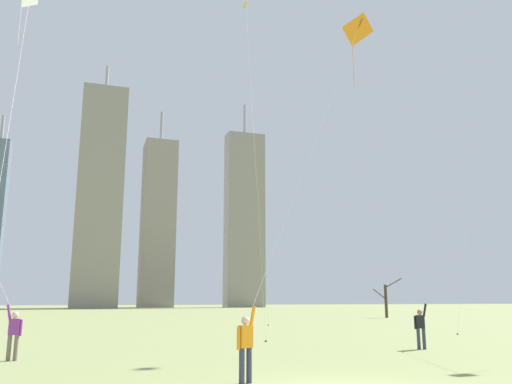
{
  "coord_description": "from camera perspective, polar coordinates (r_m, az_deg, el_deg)",
  "views": [
    {
      "loc": [
        -5.59,
        -10.8,
        2.03
      ],
      "look_at": [
        0.0,
        6.0,
        5.7
      ],
      "focal_mm": 36.53,
      "sensor_mm": 36.0,
      "label": 1
    }
  ],
  "objects": [
    {
      "name": "skyline_short_annex",
      "position": [
        131.49,
        -16.73,
        -0.23
      ],
      "size": [
        10.8,
        6.32,
        60.29
      ],
      "color": "gray",
      "rests_on": "ground"
    },
    {
      "name": "bare_tree_leftmost",
      "position": [
        62.96,
        14.04,
        -11.33
      ],
      "size": [
        2.97,
        2.11,
        4.48
      ],
      "color": "#423326",
      "rests_on": "ground"
    },
    {
      "name": "skyline_mid_tower_left",
      "position": [
        146.73,
        -10.7,
        -3.31
      ],
      "size": [
        8.84,
        9.2,
        55.24
      ],
      "color": "gray",
      "rests_on": "ground"
    },
    {
      "name": "kite_flyer_midfield_right_orange",
      "position": [
        14.09,
        1.66,
        -8.85
      ],
      "size": [
        5.52,
        2.25,
        11.89
      ],
      "color": "#33384C",
      "rests_on": "ground"
    },
    {
      "name": "skyline_mid_tower_right",
      "position": [
        146.07,
        -1.29,
        -2.88
      ],
      "size": [
        10.65,
        5.34,
        58.08
      ],
      "color": "gray",
      "rests_on": "ground"
    },
    {
      "name": "distant_kite_drifting_right_yellow",
      "position": [
        50.4,
        -0.9,
        16.54
      ],
      "size": [
        1.4,
        3.1,
        29.91
      ],
      "color": "yellow",
      "rests_on": "ground"
    },
    {
      "name": "distant_kite_drifting_left_purple",
      "position": [
        39.2,
        23.57,
        17.58
      ],
      "size": [
        3.58,
        2.22,
        25.53
      ],
      "color": "purple",
      "rests_on": "ground"
    },
    {
      "name": "kite_flyer_midfield_center_blue",
      "position": [
        24.07,
        19.91,
        -9.74
      ],
      "size": [
        10.7,
        2.33,
        15.64
      ],
      "color": "#33384C",
      "rests_on": "ground"
    }
  ]
}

